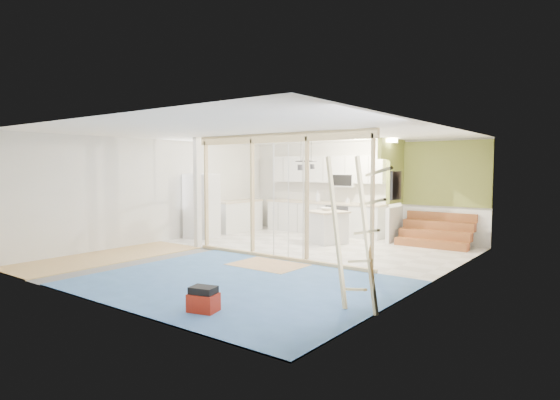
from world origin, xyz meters
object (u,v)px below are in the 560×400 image
Objects in this scene: fridge at (202,206)px; toolbox at (203,300)px; island at (327,228)px; ladder at (355,233)px.

fridge reaches higher than toolbox.
fridge is at bearing -136.82° from island.
ladder is at bearing -42.79° from fridge.
toolbox is at bearing -52.22° from island.
island is (3.17, 1.22, -0.46)m from fridge.
island is 2.58× the size of toolbox.
fridge is 1.58× the size of island.
toolbox is 0.21× the size of ladder.
island is at bearing 149.83° from ladder.
toolbox is (4.77, -4.50, -0.70)m from fridge.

